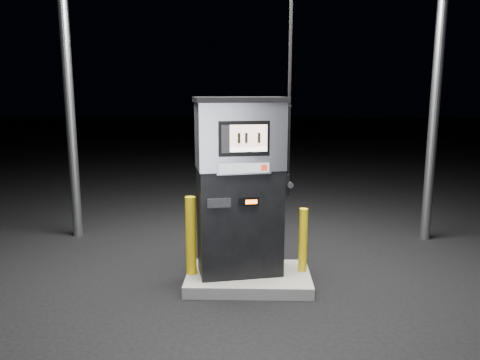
{
  "coord_description": "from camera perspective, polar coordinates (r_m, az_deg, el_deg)",
  "views": [
    {
      "loc": [
        0.05,
        -5.76,
        2.48
      ],
      "look_at": [
        -0.11,
        0.0,
        1.38
      ],
      "focal_mm": 35.0,
      "sensor_mm": 36.0,
      "label": 1
    }
  ],
  "objects": [
    {
      "name": "fuel_dispenser",
      "position": [
        5.94,
        -0.02,
        -0.58
      ],
      "size": [
        1.3,
        0.89,
        4.69
      ],
      "rotation": [
        0.0,
        0.0,
        0.21
      ],
      "color": "black",
      "rests_on": "pump_island"
    },
    {
      "name": "ground",
      "position": [
        6.27,
        1.04,
        -12.52
      ],
      "size": [
        80.0,
        80.0,
        0.0
      ],
      "primitive_type": "plane",
      "color": "black",
      "rests_on": "ground"
    },
    {
      "name": "bollard_right",
      "position": [
        6.2,
        7.69,
        -7.27
      ],
      "size": [
        0.14,
        0.14,
        0.84
      ],
      "primitive_type": "cylinder",
      "rotation": [
        0.0,
        0.0,
        -0.36
      ],
      "color": "yellow",
      "rests_on": "pump_island"
    },
    {
      "name": "bollard_left",
      "position": [
        6.06,
        -6.0,
        -6.76
      ],
      "size": [
        0.17,
        0.17,
        1.02
      ],
      "primitive_type": "cylinder",
      "rotation": [
        0.0,
        0.0,
        0.28
      ],
      "color": "yellow",
      "rests_on": "pump_island"
    },
    {
      "name": "pump_island",
      "position": [
        6.24,
        1.04,
        -11.89
      ],
      "size": [
        1.6,
        1.0,
        0.15
      ],
      "primitive_type": "cube",
      "color": "slate",
      "rests_on": "ground"
    }
  ]
}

